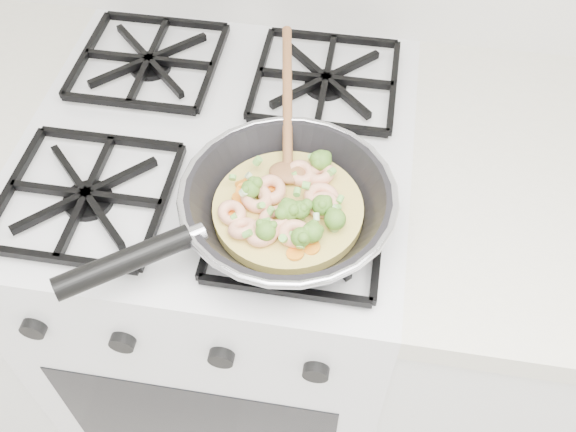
# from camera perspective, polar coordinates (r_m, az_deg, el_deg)

# --- Properties ---
(stove) EXTENTS (0.60, 0.60, 0.92)m
(stove) POSITION_cam_1_polar(r_m,az_deg,el_deg) (1.36, -4.68, -6.59)
(stove) COLOR white
(stove) RESTS_ON ground
(skillet) EXTENTS (0.39, 0.49, 0.10)m
(skillet) POSITION_cam_1_polar(r_m,az_deg,el_deg) (0.85, -0.26, 0.99)
(skillet) COLOR black
(skillet) RESTS_ON stove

